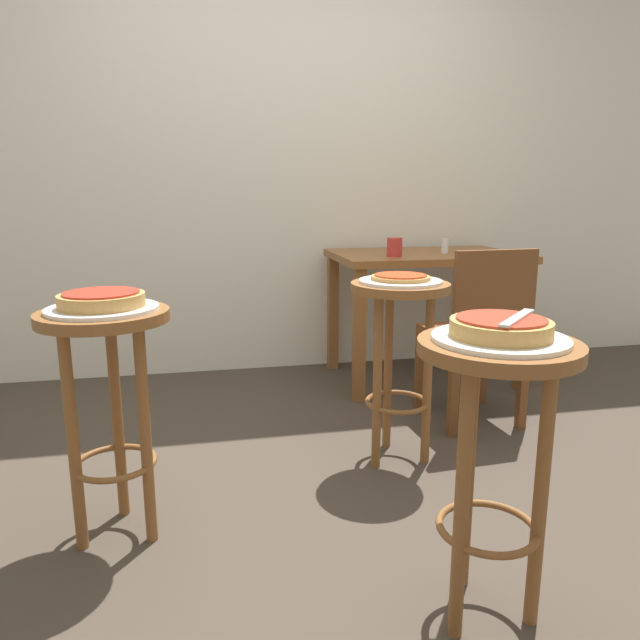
{
  "coord_description": "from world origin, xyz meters",
  "views": [
    {
      "loc": [
        -0.55,
        -2.0,
        1.1
      ],
      "look_at": [
        -0.14,
        -0.09,
        0.67
      ],
      "focal_mm": 32.97,
      "sensor_mm": 36.0,
      "label": 1
    }
  ],
  "objects_px": {
    "pizza_foreground": "(501,327)",
    "pizza_leftside": "(401,277)",
    "stool_leftside": "(399,331)",
    "wooden_chair": "(479,329)",
    "dining_table": "(425,273)",
    "condiment_shaker": "(445,246)",
    "serving_plate_foreground": "(500,339)",
    "stool_middle": "(108,372)",
    "pizza_server_knife": "(517,318)",
    "serving_plate_middle": "(102,309)",
    "cup_near_edge": "(394,247)",
    "serving_plate_leftside": "(400,281)",
    "stool_foreground": "(495,417)",
    "pizza_middle": "(102,299)"
  },
  "relations": [
    {
      "from": "pizza_foreground",
      "to": "pizza_leftside",
      "type": "xyz_separation_m",
      "value": [
        0.08,
        0.93,
        -0.01
      ]
    },
    {
      "from": "stool_leftside",
      "to": "wooden_chair",
      "type": "xyz_separation_m",
      "value": [
        0.5,
        0.29,
        -0.08
      ]
    },
    {
      "from": "stool_leftside",
      "to": "dining_table",
      "type": "height_order",
      "value": "dining_table"
    },
    {
      "from": "pizza_leftside",
      "to": "condiment_shaker",
      "type": "bearing_deg",
      "value": 57.68
    },
    {
      "from": "serving_plate_foreground",
      "to": "pizza_foreground",
      "type": "height_order",
      "value": "pizza_foreground"
    },
    {
      "from": "stool_middle",
      "to": "stool_leftside",
      "type": "distance_m",
      "value": 1.12
    },
    {
      "from": "dining_table",
      "to": "pizza_server_knife",
      "type": "xyz_separation_m",
      "value": [
        -0.56,
        -1.96,
        0.17
      ]
    },
    {
      "from": "serving_plate_middle",
      "to": "condiment_shaker",
      "type": "distance_m",
      "value": 2.12
    },
    {
      "from": "stool_leftside",
      "to": "cup_near_edge",
      "type": "xyz_separation_m",
      "value": [
        0.27,
        0.85,
        0.25
      ]
    },
    {
      "from": "stool_leftside",
      "to": "serving_plate_leftside",
      "type": "height_order",
      "value": "serving_plate_leftside"
    },
    {
      "from": "stool_foreground",
      "to": "pizza_leftside",
      "type": "xyz_separation_m",
      "value": [
        0.08,
        0.93,
        0.22
      ]
    },
    {
      "from": "serving_plate_middle",
      "to": "stool_foreground",
      "type": "bearing_deg",
      "value": -30.68
    },
    {
      "from": "cup_near_edge",
      "to": "condiment_shaker",
      "type": "bearing_deg",
      "value": 17.41
    },
    {
      "from": "cup_near_edge",
      "to": "serving_plate_foreground",
      "type": "bearing_deg",
      "value": -100.97
    },
    {
      "from": "pizza_leftside",
      "to": "pizza_server_knife",
      "type": "bearing_deg",
      "value": -92.94
    },
    {
      "from": "pizza_foreground",
      "to": "pizza_middle",
      "type": "xyz_separation_m",
      "value": [
        -0.99,
        0.59,
        0.0
      ]
    },
    {
      "from": "pizza_leftside",
      "to": "serving_plate_leftside",
      "type": "bearing_deg",
      "value": 26.57
    },
    {
      "from": "stool_leftside",
      "to": "pizza_server_knife",
      "type": "relative_size",
      "value": 3.39
    },
    {
      "from": "pizza_foreground",
      "to": "pizza_server_knife",
      "type": "bearing_deg",
      "value": -33.69
    },
    {
      "from": "stool_middle",
      "to": "serving_plate_leftside",
      "type": "bearing_deg",
      "value": 17.82
    },
    {
      "from": "stool_foreground",
      "to": "serving_plate_foreground",
      "type": "xyz_separation_m",
      "value": [
        0.0,
        0.0,
        0.2
      ]
    },
    {
      "from": "pizza_foreground",
      "to": "wooden_chair",
      "type": "height_order",
      "value": "wooden_chair"
    },
    {
      "from": "pizza_foreground",
      "to": "pizza_middle",
      "type": "height_order",
      "value": "same"
    },
    {
      "from": "cup_near_edge",
      "to": "wooden_chair",
      "type": "relative_size",
      "value": 0.12
    },
    {
      "from": "serving_plate_middle",
      "to": "serving_plate_leftside",
      "type": "height_order",
      "value": "same"
    },
    {
      "from": "stool_middle",
      "to": "serving_plate_leftside",
      "type": "height_order",
      "value": "serving_plate_leftside"
    },
    {
      "from": "stool_leftside",
      "to": "serving_plate_leftside",
      "type": "distance_m",
      "value": 0.2
    },
    {
      "from": "stool_leftside",
      "to": "serving_plate_leftside",
      "type": "bearing_deg",
      "value": 0.0
    },
    {
      "from": "pizza_middle",
      "to": "pizza_foreground",
      "type": "bearing_deg",
      "value": -30.68
    },
    {
      "from": "wooden_chair",
      "to": "cup_near_edge",
      "type": "bearing_deg",
      "value": 112.54
    },
    {
      "from": "pizza_middle",
      "to": "pizza_server_knife",
      "type": "height_order",
      "value": "pizza_server_knife"
    },
    {
      "from": "stool_middle",
      "to": "stool_leftside",
      "type": "relative_size",
      "value": 1.0
    },
    {
      "from": "serving_plate_middle",
      "to": "pizza_middle",
      "type": "distance_m",
      "value": 0.03
    },
    {
      "from": "serving_plate_foreground",
      "to": "pizza_leftside",
      "type": "relative_size",
      "value": 1.4
    },
    {
      "from": "stool_foreground",
      "to": "pizza_server_knife",
      "type": "xyz_separation_m",
      "value": [
        0.03,
        -0.02,
        0.26
      ]
    },
    {
      "from": "pizza_server_knife",
      "to": "stool_middle",
      "type": "bearing_deg",
      "value": 104.59
    },
    {
      "from": "wooden_chair",
      "to": "pizza_server_knife",
      "type": "height_order",
      "value": "wooden_chair"
    },
    {
      "from": "pizza_middle",
      "to": "dining_table",
      "type": "distance_m",
      "value": 2.09
    },
    {
      "from": "stool_foreground",
      "to": "pizza_foreground",
      "type": "bearing_deg",
      "value": 0.0
    },
    {
      "from": "condiment_shaker",
      "to": "stool_leftside",
      "type": "bearing_deg",
      "value": -122.32
    },
    {
      "from": "serving_plate_foreground",
      "to": "pizza_middle",
      "type": "xyz_separation_m",
      "value": [
        -0.99,
        0.59,
        0.03
      ]
    },
    {
      "from": "stool_leftside",
      "to": "wooden_chair",
      "type": "relative_size",
      "value": 0.88
    },
    {
      "from": "stool_foreground",
      "to": "stool_leftside",
      "type": "relative_size",
      "value": 1.0
    },
    {
      "from": "stool_foreground",
      "to": "pizza_middle",
      "type": "height_order",
      "value": "pizza_middle"
    },
    {
      "from": "cup_near_edge",
      "to": "pizza_server_knife",
      "type": "height_order",
      "value": "cup_near_edge"
    },
    {
      "from": "serving_plate_leftside",
      "to": "condiment_shaker",
      "type": "relative_size",
      "value": 3.97
    },
    {
      "from": "serving_plate_leftside",
      "to": "pizza_leftside",
      "type": "relative_size",
      "value": 1.41
    },
    {
      "from": "serving_plate_leftside",
      "to": "condiment_shaker",
      "type": "distance_m",
      "value": 1.14
    },
    {
      "from": "pizza_middle",
      "to": "serving_plate_leftside",
      "type": "relative_size",
      "value": 0.77
    },
    {
      "from": "stool_leftside",
      "to": "condiment_shaker",
      "type": "distance_m",
      "value": 1.16
    }
  ]
}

